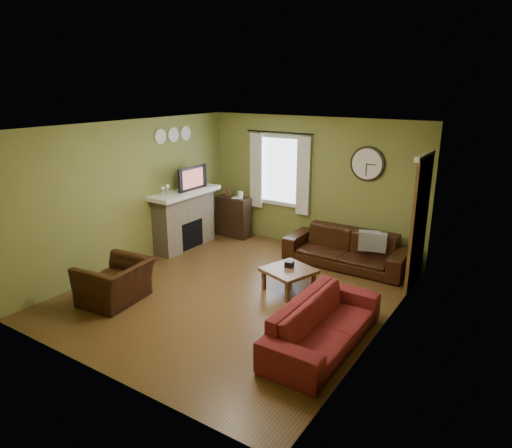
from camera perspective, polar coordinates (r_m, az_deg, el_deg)
The scene contains 31 objects.
floor at distance 7.37m, azimuth -2.37°, elevation -8.47°, with size 4.60×5.20×0.00m, color #53371A.
ceiling at distance 6.68m, azimuth -2.65°, elevation 12.09°, with size 4.60×5.20×0.00m, color white.
wall_left at distance 8.42m, azimuth -15.39°, elevation 3.57°, with size 0.00×5.20×2.60m, color olive.
wall_right at distance 5.94m, azimuth 15.91°, elevation -2.04°, with size 0.00×5.20×2.60m, color olive.
wall_back at distance 9.09m, azimuth 7.07°, elevation 5.03°, with size 4.60×0.00×2.60m, color olive.
wall_front at distance 5.14m, azimuth -19.61°, elevation -5.40°, with size 4.60×0.00×2.60m, color olive.
fireplace at distance 9.25m, azimuth -8.93°, elevation 0.36°, with size 0.40×1.40×1.10m, color #9D8469.
firebox at distance 9.21m, azimuth -7.98°, elevation -1.31°, with size 0.04×0.60×0.55m, color black.
mantel at distance 9.08m, azimuth -8.96°, elevation 3.90°, with size 0.58×1.60×0.08m, color white.
tv at distance 9.14m, azimuth -8.30°, elevation 5.38°, with size 0.60×0.08×0.35m, color black.
tv_screen at distance 9.07m, azimuth -7.93°, elevation 5.67°, with size 0.02×0.62×0.36m, color #994C3F.
medallion_left at distance 8.79m, azimuth -11.88°, elevation 10.66°, with size 0.28×0.28×0.03m, color white.
medallion_mid at distance 9.04m, azimuth -10.30°, elevation 10.92°, with size 0.28×0.28×0.03m, color white.
medallion_right at distance 9.30m, azimuth -8.81°, elevation 11.15°, with size 0.28×0.28×0.03m, color white.
window_pane at distance 9.36m, azimuth 3.18°, elevation 6.72°, with size 1.00×0.02×1.30m, color silver, non-canonical shape.
curtain_rod at distance 9.17m, azimuth 2.95°, elevation 11.37°, with size 0.03×0.03×1.50m, color black.
curtain_left at distance 9.57m, azimuth 0.00°, elevation 6.67°, with size 0.28×0.04×1.55m, color silver.
curtain_right at distance 9.02m, azimuth 5.90°, elevation 5.94°, with size 0.28×0.04×1.55m, color silver.
wall_clock at distance 8.54m, azimuth 13.72°, elevation 7.31°, with size 0.64×0.06×0.64m, color white, non-canonical shape.
door at distance 7.73m, azimuth 19.72°, elevation 0.07°, with size 0.05×0.90×2.10m, color brown.
bookshelf at distance 9.86m, azimuth -2.81°, elevation 0.91°, with size 0.73×0.31×0.87m, color black, non-canonical shape.
book at distance 9.68m, azimuth -2.83°, elevation 3.81°, with size 0.17×0.23×0.02m, color brown.
sofa_brown at distance 8.43m, azimuth 11.24°, elevation -3.05°, with size 2.22×0.87×0.65m, color black.
pillow_left at distance 8.21m, azimuth 14.77°, elevation -2.18°, with size 0.35×0.11×0.35m, color gray.
pillow_right at distance 8.24m, azimuth 13.97°, elevation -2.06°, with size 0.37×0.11×0.37m, color gray.
sofa_red at distance 5.93m, azimuth 8.45°, elevation -12.21°, with size 2.04×0.80×0.60m, color maroon.
armchair at distance 7.26m, azimuth -17.17°, elevation -6.94°, with size 0.97×0.85×0.63m, color black.
coffee_table at distance 7.36m, azimuth 4.10°, elevation -6.96°, with size 0.70×0.70×0.38m, color brown, non-canonical shape.
tissue_box at distance 7.35m, azimuth 4.19°, elevation -5.20°, with size 0.12×0.12×0.10m, color black.
wine_glass_a at distance 8.62m, azimuth -11.54°, elevation 3.97°, with size 0.07×0.07×0.19m, color white, non-canonical shape.
wine_glass_b at distance 8.70m, azimuth -10.98°, elevation 4.19°, with size 0.07×0.07×0.21m, color white, non-canonical shape.
Camera 1 is at (3.87, -5.41, 3.18)m, focal length 32.00 mm.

